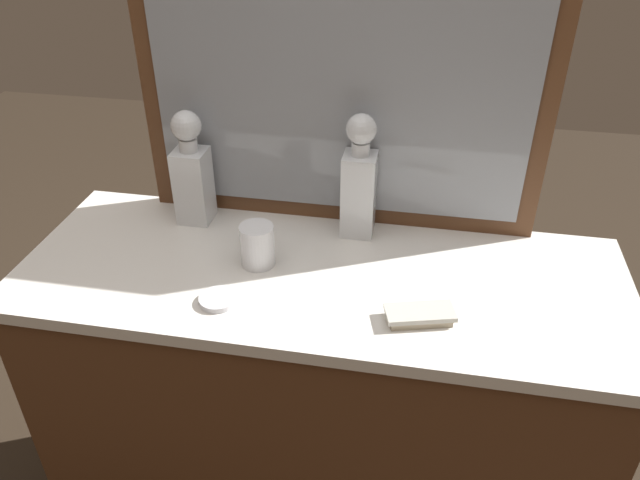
% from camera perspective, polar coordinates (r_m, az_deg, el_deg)
% --- Properties ---
extents(dresser, '(1.29, 0.49, 0.84)m').
position_cam_1_polar(dresser, '(1.59, 0.00, -15.25)').
color(dresser, brown).
rests_on(dresser, ground_plane).
extents(dresser_mirror, '(0.90, 0.03, 0.73)m').
position_cam_1_polar(dresser_mirror, '(1.34, 1.85, 15.70)').
color(dresser_mirror, brown).
rests_on(dresser_mirror, dresser).
extents(crystal_decanter_far_right, '(0.08, 0.08, 0.27)m').
position_cam_1_polar(crystal_decanter_far_right, '(1.46, -11.69, 5.64)').
color(crystal_decanter_far_right, white).
rests_on(crystal_decanter_far_right, dresser).
extents(crystal_decanter_far_left, '(0.07, 0.07, 0.29)m').
position_cam_1_polar(crystal_decanter_far_left, '(1.38, 3.63, 4.86)').
color(crystal_decanter_far_left, white).
rests_on(crystal_decanter_far_left, dresser).
extents(crystal_tumbler_far_right, '(0.07, 0.07, 0.09)m').
position_cam_1_polar(crystal_tumbler_far_right, '(1.31, -5.80, -0.65)').
color(crystal_tumbler_far_right, white).
rests_on(crystal_tumbler_far_right, dresser).
extents(silver_brush_front, '(0.14, 0.09, 0.02)m').
position_cam_1_polar(silver_brush_front, '(1.19, 9.19, -6.87)').
color(silver_brush_front, '#B7A88C').
rests_on(silver_brush_front, dresser).
extents(porcelain_dish, '(0.08, 0.08, 0.01)m').
position_cam_1_polar(porcelain_dish, '(1.24, -9.39, -5.44)').
color(porcelain_dish, silver).
rests_on(porcelain_dish, dresser).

